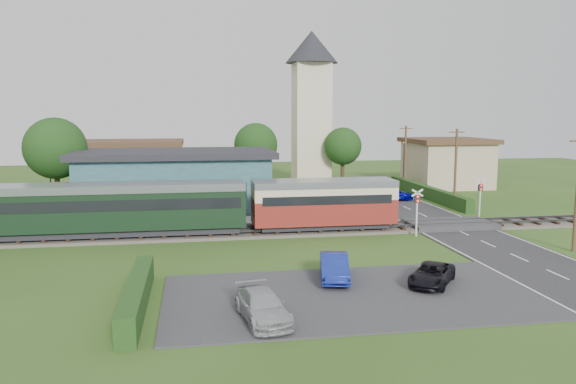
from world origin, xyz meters
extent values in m
plane|color=#2D4C19|center=(0.00, 0.00, 0.00)|extent=(120.00, 120.00, 0.00)
cube|color=#4C443D|center=(0.00, 2.00, 0.10)|extent=(76.00, 3.20, 0.20)
cube|color=#3F3F47|center=(0.00, 1.28, 0.42)|extent=(76.00, 0.08, 0.15)
cube|color=#3F3F47|center=(0.00, 2.72, 0.42)|extent=(76.00, 0.08, 0.15)
cube|color=#28282B|center=(10.00, 0.00, 0.03)|extent=(6.00, 70.00, 0.05)
cube|color=#333335|center=(-1.50, -12.00, 0.04)|extent=(17.00, 9.00, 0.08)
cube|color=#333335|center=(10.00, 2.00, 0.23)|extent=(6.20, 3.40, 0.45)
cube|color=gray|center=(-10.00, 5.20, 0.23)|extent=(30.00, 3.00, 0.45)
cube|color=beige|center=(-18.00, 5.20, 1.65)|extent=(2.00, 2.00, 2.40)
cube|color=#232328|center=(-18.00, 5.20, 2.93)|extent=(2.30, 2.30, 0.15)
cube|color=#2C5557|center=(-10.00, 11.00, 2.40)|extent=(15.00, 8.00, 4.80)
cube|color=#232328|center=(-10.00, 11.00, 5.05)|extent=(16.00, 9.00, 0.50)
cube|color=#232328|center=(-10.00, 7.06, 1.10)|extent=(1.20, 0.12, 2.20)
cube|color=black|center=(-15.00, 7.06, 2.40)|extent=(1.00, 0.12, 1.20)
cube|color=black|center=(-13.00, 7.06, 2.40)|extent=(1.00, 0.12, 1.20)
cube|color=black|center=(-7.00, 7.06, 2.40)|extent=(1.00, 0.12, 1.20)
cube|color=black|center=(-5.00, 7.06, 2.40)|extent=(1.00, 0.12, 1.20)
cube|color=#232328|center=(0.46, 2.00, 0.59)|extent=(9.00, 2.20, 0.50)
cube|color=maroon|center=(0.46, 2.00, 1.59)|extent=(10.00, 2.80, 1.80)
cube|color=beige|center=(0.46, 2.00, 2.84)|extent=(10.00, 2.82, 0.90)
cube|color=black|center=(0.46, 2.00, 2.49)|extent=(9.00, 2.88, 0.60)
cube|color=gray|center=(0.46, 2.00, 3.49)|extent=(10.00, 2.90, 0.45)
cube|color=#232328|center=(-13.14, 2.00, 0.59)|extent=(15.20, 2.20, 0.50)
cube|color=black|center=(-13.14, 2.00, 2.09)|extent=(16.00, 2.80, 2.60)
cube|color=black|center=(-13.14, 2.00, 2.49)|extent=(15.40, 2.86, 0.70)
cube|color=gray|center=(-13.14, 2.00, 3.49)|extent=(16.00, 2.90, 0.50)
cube|color=beige|center=(5.00, 28.00, 7.00)|extent=(4.00, 4.00, 14.00)
cone|color=#232328|center=(5.00, 28.00, 15.80)|extent=(6.00, 6.00, 3.60)
cube|color=tan|center=(-15.00, 25.00, 2.50)|extent=(10.00, 8.00, 5.00)
cube|color=#472D1E|center=(-15.00, 25.00, 5.25)|extent=(10.80, 8.80, 0.50)
cube|color=tan|center=(20.00, 24.00, 2.50)|extent=(8.00, 8.00, 5.00)
cube|color=#472D1E|center=(20.00, 24.00, 5.25)|extent=(8.80, 8.80, 0.50)
cube|color=#193814|center=(-11.00, -12.00, 0.60)|extent=(0.80, 9.00, 1.20)
cube|color=#193814|center=(14.20, 16.00, 0.60)|extent=(0.80, 18.00, 1.20)
cube|color=#193814|center=(-10.00, 15.50, 0.65)|extent=(22.00, 0.80, 1.30)
cylinder|color=#332316|center=(-20.00, 14.00, 2.06)|extent=(0.44, 0.44, 4.12)
sphere|color=#143311|center=(-20.00, 14.00, 5.40)|extent=(5.20, 5.20, 5.20)
cylinder|color=#332316|center=(-2.00, 23.00, 1.93)|extent=(0.44, 0.44, 3.85)
sphere|color=#143311|center=(-2.00, 23.00, 5.04)|extent=(4.60, 4.60, 4.60)
cylinder|color=#332316|center=(8.00, 25.00, 1.79)|extent=(0.44, 0.44, 3.58)
sphere|color=#143311|center=(8.00, 25.00, 4.68)|extent=(4.20, 4.20, 4.20)
cylinder|color=#473321|center=(14.20, 10.00, 3.50)|extent=(0.22, 0.22, 7.00)
cube|color=#473321|center=(14.20, 10.00, 6.70)|extent=(1.40, 0.10, 0.10)
cylinder|color=#473321|center=(14.20, 22.00, 3.50)|extent=(0.22, 0.22, 7.00)
cube|color=#473321|center=(14.20, 22.00, 6.70)|extent=(1.40, 0.10, 0.10)
cylinder|color=silver|center=(6.40, -0.40, 1.50)|extent=(0.12, 0.12, 3.00)
cube|color=#232328|center=(6.40, -0.40, 2.60)|extent=(0.35, 0.18, 0.55)
sphere|color=#FF190C|center=(6.40, -0.52, 2.75)|extent=(0.14, 0.14, 0.14)
sphere|color=#FF190C|center=(6.40, -0.52, 2.45)|extent=(0.14, 0.14, 0.14)
cube|color=silver|center=(6.40, -0.40, 3.00)|extent=(0.84, 0.05, 0.55)
cube|color=silver|center=(6.40, -0.40, 3.00)|extent=(0.84, 0.05, 0.55)
cylinder|color=silver|center=(13.60, 4.40, 1.50)|extent=(0.12, 0.12, 3.00)
cube|color=#232328|center=(13.60, 4.40, 2.60)|extent=(0.35, 0.18, 0.55)
sphere|color=#FF190C|center=(13.60, 4.28, 2.75)|extent=(0.14, 0.14, 0.14)
sphere|color=#FF190C|center=(13.60, 4.28, 2.45)|extent=(0.14, 0.14, 0.14)
cube|color=silver|center=(13.60, 4.40, 3.00)|extent=(0.84, 0.05, 0.55)
cube|color=silver|center=(13.60, 4.40, 3.00)|extent=(0.84, 0.05, 0.55)
cylinder|color=#3F3F47|center=(-22.00, 20.00, 2.50)|extent=(0.14, 0.14, 5.00)
sphere|color=orange|center=(-22.00, 20.00, 5.00)|extent=(0.30, 0.30, 0.30)
cylinder|color=#3F3F47|center=(16.00, 27.00, 2.50)|extent=(0.14, 0.14, 5.00)
sphere|color=orange|center=(16.00, 27.00, 5.00)|extent=(0.30, 0.30, 0.30)
imported|color=#010281|center=(10.39, 14.75, 0.67)|extent=(3.69, 1.57, 1.24)
imported|color=navy|center=(-1.66, -9.50, 0.72)|extent=(2.06, 4.06, 1.28)
imported|color=#ADB0B4|center=(-5.88, -14.46, 0.67)|extent=(2.26, 4.27, 1.18)
imported|color=black|center=(2.82, -11.09, 0.59)|extent=(3.52, 3.92, 1.01)
imported|color=gray|center=(-2.84, 4.55, 1.30)|extent=(0.73, 0.63, 1.71)
imported|color=gray|center=(-18.00, 5.50, 1.25)|extent=(0.86, 0.95, 1.59)
camera|label=1|loc=(-8.43, -35.96, 8.33)|focal=35.00mm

